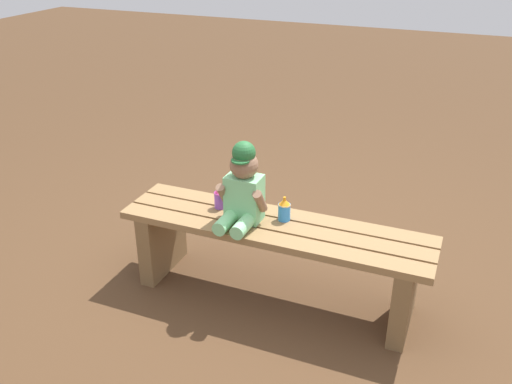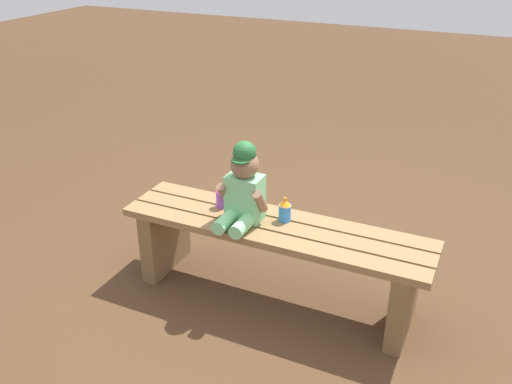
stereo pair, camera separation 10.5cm
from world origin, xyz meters
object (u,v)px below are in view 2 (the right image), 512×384
object	(u,v)px
sippy_cup_left	(222,196)
sippy_cup_right	(285,210)
child_figure	(243,188)
park_bench	(275,248)

from	to	relation	value
sippy_cup_left	sippy_cup_right	size ratio (longest dim) A/B	1.00
child_figure	sippy_cup_left	size ratio (longest dim) A/B	3.26
park_bench	child_figure	bearing A→B (deg)	-170.11
park_bench	sippy_cup_right	xyz separation A→B (m)	(0.03, 0.06, 0.19)
park_bench	sippy_cup_right	distance (m)	0.20
child_figure	sippy_cup_right	distance (m)	0.23
sippy_cup_left	sippy_cup_right	distance (m)	0.34
sippy_cup_left	child_figure	bearing A→B (deg)	-27.17
child_figure	sippy_cup_left	world-z (taller)	child_figure
sippy_cup_left	sippy_cup_right	xyz separation A→B (m)	(0.34, 0.00, 0.00)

